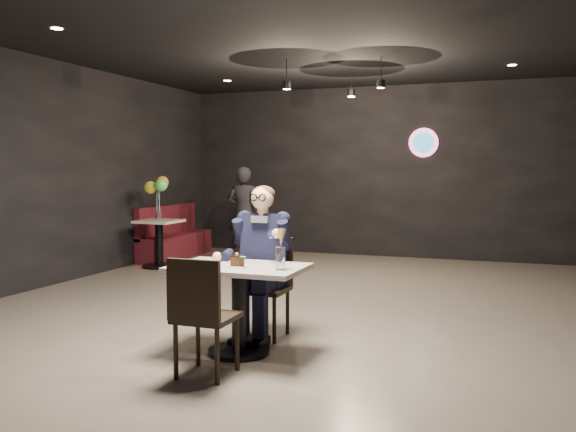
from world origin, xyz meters
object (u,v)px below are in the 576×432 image
at_px(chair_near, 207,315).
at_px(passerby, 244,213).
at_px(main_table, 239,310).
at_px(seated_man, 264,260).
at_px(balloon_vase, 159,215).
at_px(booth_bench, 176,232).
at_px(side_table, 159,243).
at_px(sundae_glass, 280,258).
at_px(chair_far, 264,288).

bearing_deg(chair_near, passerby, 111.46).
relative_size(main_table, seated_man, 0.76).
bearing_deg(chair_near, seated_man, 89.81).
relative_size(chair_near, passerby, 0.58).
bearing_deg(balloon_vase, seated_man, -45.29).
height_order(seated_man, balloon_vase, seated_man).
bearing_deg(booth_bench, balloon_vase, -73.30).
relative_size(booth_bench, side_table, 2.37).
bearing_deg(sundae_glass, passerby, 117.44).
bearing_deg(chair_near, balloon_vase, 125.84).
distance_m(chair_far, balloon_vase, 4.38).
xyz_separation_m(chair_near, booth_bench, (-3.37, 5.22, -0.00)).
distance_m(chair_far, booth_bench, 5.31).
height_order(chair_far, seated_man, seated_man).
xyz_separation_m(main_table, side_table, (-3.07, 3.65, 0.01)).
distance_m(sundae_glass, balloon_vase, 5.10).
xyz_separation_m(chair_near, side_table, (-3.07, 4.22, -0.08)).
bearing_deg(side_table, chair_far, -45.29).
relative_size(chair_far, balloon_vase, 5.98).
distance_m(booth_bench, passerby, 1.29).
distance_m(chair_near, balloon_vase, 5.24).
bearing_deg(seated_man, chair_near, -90.00).
bearing_deg(main_table, sundae_glass, -10.68).
bearing_deg(sundae_glass, main_table, 169.32).
height_order(chair_near, sundae_glass, sundae_glass).
height_order(seated_man, side_table, seated_man).
xyz_separation_m(booth_bench, side_table, (0.30, -1.00, -0.07)).
xyz_separation_m(chair_near, balloon_vase, (-3.07, 4.22, 0.37)).
distance_m(booth_bench, balloon_vase, 1.11).
bearing_deg(sundae_glass, balloon_vase, 132.99).
xyz_separation_m(chair_far, seated_man, (0.00, 0.00, 0.26)).
xyz_separation_m(chair_near, passerby, (-2.15, 5.41, 0.34)).
xyz_separation_m(chair_far, side_table, (-3.07, 3.10, -0.08)).
bearing_deg(seated_man, booth_bench, 129.42).
bearing_deg(chair_far, seated_man, 0.00).
height_order(seated_man, passerby, passerby).
distance_m(seated_man, booth_bench, 5.32).
distance_m(main_table, seated_man, 0.65).
bearing_deg(booth_bench, side_table, -73.30).
distance_m(chair_near, sundae_glass, 0.74).
relative_size(sundae_glass, passerby, 0.11).
bearing_deg(passerby, balloon_vase, 49.49).
xyz_separation_m(main_table, booth_bench, (-3.37, 4.65, 0.08)).
height_order(sundae_glass, booth_bench, sundae_glass).
distance_m(sundae_glass, passerby, 5.53).
distance_m(chair_far, sundae_glass, 0.84).
distance_m(seated_man, side_table, 4.38).
relative_size(main_table, passerby, 0.69).
distance_m(chair_near, side_table, 5.22).
relative_size(booth_bench, balloon_vase, 11.86).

